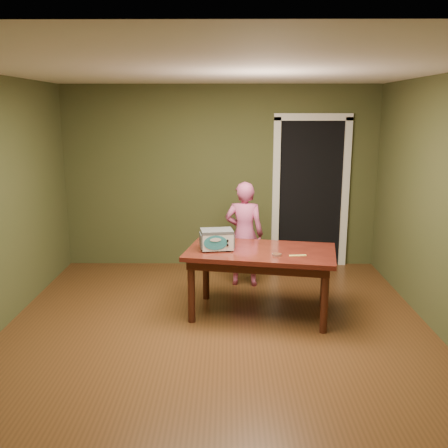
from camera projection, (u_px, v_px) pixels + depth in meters
The scene contains 8 objects.
floor at pixel (217, 338), 5.03m from camera, with size 5.00×5.00×0.00m, color #563118.
room_shell at pixel (216, 169), 4.65m from camera, with size 4.52×5.02×2.61m.
doorway at pixel (307, 191), 7.50m from camera, with size 1.10×0.66×2.25m.
dining_table at pixel (261, 259), 5.47m from camera, with size 1.74×1.17×0.75m.
toy_oven at pixel (217, 239), 5.44m from camera, with size 0.39×0.30×0.22m.
baking_pan at pixel (277, 255), 5.23m from camera, with size 0.10×0.10×0.02m.
spatula at pixel (298, 255), 5.23m from camera, with size 0.18×0.03×0.01m, color #F2EE69.
child at pixel (244, 234), 6.42m from camera, with size 0.50×0.33×1.37m, color #C25082.
Camera 1 is at (0.11, -4.65, 2.24)m, focal length 40.00 mm.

